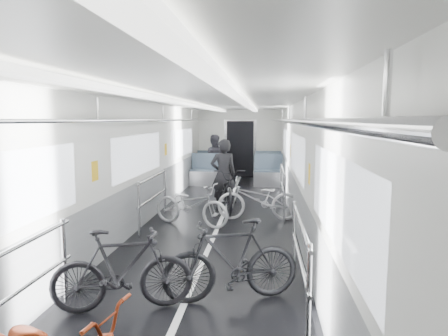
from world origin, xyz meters
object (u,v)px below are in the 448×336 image
Objects in this scene: bike_left_far at (191,204)px; bike_aisle at (227,189)px; person_seated at (214,159)px; bike_left_mid at (123,270)px; bike_right_mid at (258,199)px; person_standing at (223,175)px; bike_right_near at (231,260)px.

bike_left_far is 1.46m from bike_aisle.
bike_left_mid is at bearing 89.71° from person_seated.
bike_right_mid is 1.24m from person_standing.
person_standing reaches higher than bike_aisle.
bike_right_near is 4.63m from person_standing.
bike_left_far is at bearing -124.23° from bike_aisle.
person_standing is (-0.10, 0.10, 0.31)m from bike_aisle.
person_standing is 1.04× the size of person_seated.
bike_aisle is (-0.47, 4.49, 0.03)m from bike_right_near.
person_standing is at bearing 1.06° from bike_left_far.
bike_aisle is 4.14m from person_seated.
person_seated reaches higher than bike_right_near.
bike_left_mid is 8.90m from person_seated.
person_standing reaches higher than bike_left_mid.
person_standing is at bearing 99.18° from person_seated.
bike_right_mid reaches higher than bike_left_far.
bike_right_mid is (1.29, 0.57, 0.02)m from bike_left_far.
bike_left_mid is 5.00m from person_standing.
bike_left_mid is 4.31m from bike_right_mid.
bike_left_mid is 0.95× the size of bike_left_far.
bike_left_far is 1.57m from person_standing.
person_seated is at bearing 90.75° from bike_aisle.
bike_right_mid is 0.88× the size of bike_aisle.
bike_left_far is 1.02× the size of person_seated.
bike_left_mid is 0.93× the size of person_standing.
bike_aisle reaches higher than bike_right_mid.
bike_aisle is 1.21× the size of person_seated.
bike_left_mid reaches higher than bike_right_mid.
bike_left_far is at bearing -17.95° from bike_left_mid.
bike_right_mid is at bearing 158.86° from bike_right_near.
person_standing reaches higher than person_seated.
person_standing is at bearing -139.68° from bike_right_mid.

